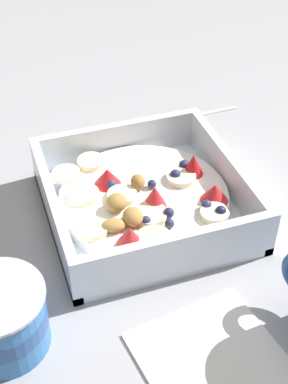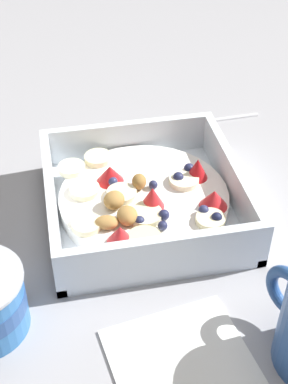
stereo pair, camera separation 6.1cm
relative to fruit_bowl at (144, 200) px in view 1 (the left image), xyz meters
The scene contains 5 objects.
ground_plane 0.03m from the fruit_bowl, 131.76° to the left, with size 2.40×2.40×0.00m, color #9E9EA3.
fruit_bowl is the anchor object (origin of this frame).
spoon 0.19m from the fruit_bowl, 24.78° to the right, with size 0.03×0.17×0.01m.
yogurt_cup 0.21m from the fruit_bowl, 125.43° to the left, with size 0.09×0.09×0.06m.
folded_napkin 0.20m from the fruit_bowl, behind, with size 0.12×0.12×0.01m, color white.
Camera 1 is at (-0.43, 0.14, 0.42)m, focal length 51.26 mm.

